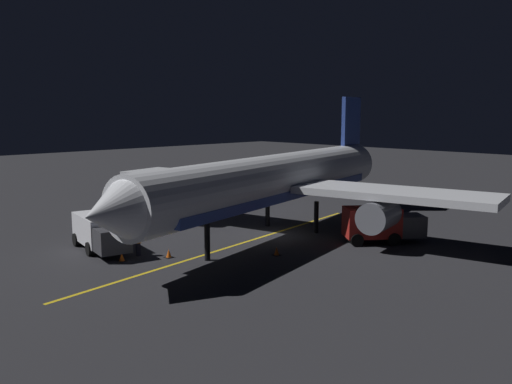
% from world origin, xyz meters
% --- Properties ---
extents(ground_plane, '(180.00, 180.00, 0.20)m').
position_xyz_m(ground_plane, '(0.00, 0.00, -0.10)').
color(ground_plane, '#26262A').
extents(apron_guide_stripe, '(4.33, 29.19, 0.01)m').
position_xyz_m(apron_guide_stripe, '(-0.12, 4.00, 0.00)').
color(apron_guide_stripe, gold).
rests_on(apron_guide_stripe, ground_plane).
extents(airliner, '(31.15, 36.00, 10.52)m').
position_xyz_m(airliner, '(0.12, -0.56, 4.05)').
color(airliner, white).
rests_on(airliner, ground_plane).
extents(baggage_truck, '(6.41, 3.24, 2.31)m').
position_xyz_m(baggage_truck, '(5.15, 11.54, 1.21)').
color(baggage_truck, silver).
rests_on(baggage_truck, ground_plane).
extents(catering_truck, '(5.12, 5.62, 2.52)m').
position_xyz_m(catering_truck, '(-6.75, -3.63, 1.27)').
color(catering_truck, maroon).
rests_on(catering_truck, ground_plane).
extents(ground_crew_worker, '(0.40, 0.40, 1.74)m').
position_xyz_m(ground_crew_worker, '(2.27, 10.45, 0.89)').
color(ground_crew_worker, black).
rests_on(ground_crew_worker, ground_plane).
extents(traffic_cone_near_left, '(0.50, 0.50, 0.55)m').
position_xyz_m(traffic_cone_near_left, '(-3.94, 4.04, 0.25)').
color(traffic_cone_near_left, '#EA590F').
rests_on(traffic_cone_near_left, ground_plane).
extents(traffic_cone_near_right, '(0.50, 0.50, 0.55)m').
position_xyz_m(traffic_cone_near_right, '(5.62, 10.28, 0.25)').
color(traffic_cone_near_right, '#EA590F').
rests_on(traffic_cone_near_right, ground_plane).
extents(traffic_cone_under_wing, '(0.50, 0.50, 0.55)m').
position_xyz_m(traffic_cone_under_wing, '(0.50, 9.33, 0.25)').
color(traffic_cone_under_wing, '#EA590F').
rests_on(traffic_cone_under_wing, ground_plane).
extents(traffic_cone_far, '(0.50, 0.50, 0.55)m').
position_xyz_m(traffic_cone_far, '(1.87, 11.89, 0.25)').
color(traffic_cone_far, '#EA590F').
rests_on(traffic_cone_far, ground_plane).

